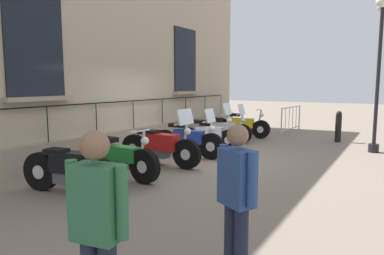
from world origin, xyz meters
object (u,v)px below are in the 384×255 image
Objects in this scene: motorcycle_silver at (224,130)px; motorcycle_yellow at (241,126)px; motorcycle_blue at (188,140)px; motorcycle_green at (118,158)px; motorcycle_red at (160,146)px; lamppost at (380,51)px; motorcycle_black at (69,170)px; crowd_barrier at (291,118)px; pedestrian_walking at (237,195)px; bollard at (338,126)px; pedestrian_standing at (97,226)px; motorcycle_white at (209,135)px.

motorcycle_yellow is at bearing 86.95° from motorcycle_silver.
motorcycle_yellow is at bearing 92.17° from motorcycle_blue.
motorcycle_green is 0.98× the size of motorcycle_red.
lamppost is (4.39, -0.70, 2.45)m from motorcycle_yellow.
motorcycle_red is at bearing 88.26° from motorcycle_black.
motorcycle_black is at bearing -121.70° from lamppost.
crowd_barrier is at bearing 80.36° from motorcycle_blue.
pedestrian_walking is at bearing -67.41° from motorcycle_yellow.
motorcycle_red is at bearing 134.40° from pedestrian_walking.
bollard is at bearing 12.15° from motorcycle_yellow.
pedestrian_walking is (0.55, 1.29, -0.03)m from pedestrian_standing.
motorcycle_black is 1.04× the size of motorcycle_white.
motorcycle_yellow is at bearing -118.41° from crowd_barrier.
motorcycle_green is 2.55m from motorcycle_blue.
motorcycle_white is 7.19m from pedestrian_walking.
motorcycle_silver is at bearing 90.74° from motorcycle_green.
motorcycle_red is 1.18× the size of motorcycle_white.
motorcycle_silver is (-0.16, 3.85, -0.05)m from motorcycle_red.
motorcycle_silver is 0.91× the size of motorcycle_yellow.
motorcycle_green is at bearing -90.01° from motorcycle_yellow.
pedestrian_standing reaches higher than motorcycle_blue.
motorcycle_white is 2.62m from motorcycle_yellow.
lamppost reaches higher than motorcycle_yellow.
pedestrian_walking reaches higher than motorcycle_red.
lamppost is (4.39, 5.83, 2.44)m from motorcycle_green.
motorcycle_black is 2.64m from motorcycle_red.
motorcycle_green reaches higher than crowd_barrier.
lamppost is 2.72× the size of pedestrian_walking.
motorcycle_yellow reaches higher than bollard.
motorcycle_green reaches higher than bollard.
motorcycle_red is (0.08, 2.64, 0.03)m from motorcycle_black.
motorcycle_silver is (-0.22, 2.68, -0.04)m from motorcycle_blue.
motorcycle_white reaches higher than crowd_barrier.
motorcycle_silver is at bearing -172.29° from lamppost.
motorcycle_black is 1.01× the size of motorcycle_silver.
motorcycle_green is 1.03× the size of motorcycle_yellow.
bollard is at bearing 31.24° from motorcycle_silver.
lamppost is at bearing -42.67° from crowd_barrier.
lamppost reaches higher than motorcycle_white.
pedestrian_standing reaches higher than motorcycle_green.
motorcycle_white is at bearing 89.18° from motorcycle_green.
crowd_barrier is 12.49m from pedestrian_standing.
motorcycle_black is 9.07m from bollard.
pedestrian_walking is at bearing -31.93° from motorcycle_green.
motorcycle_white reaches higher than motorcycle_silver.
motorcycle_red is (0.09, 1.37, 0.05)m from motorcycle_green.
motorcycle_blue is at bearing -142.19° from lamppost.
bollard is 9.52m from pedestrian_walking.
motorcycle_blue is at bearing 86.81° from motorcycle_red.
motorcycle_red is at bearing 121.45° from pedestrian_standing.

